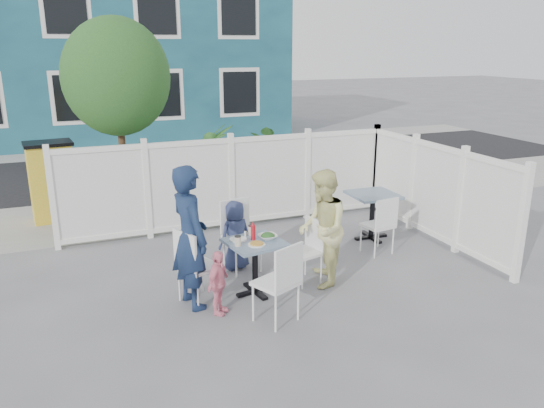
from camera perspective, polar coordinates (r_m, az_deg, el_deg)
name	(u,v)px	position (r m, az deg, el deg)	size (l,w,h in m)	color
ground	(278,282)	(7.34, 0.68, -8.34)	(80.00, 80.00, 0.00)	slate
near_sidewalk	(207,206)	(10.73, -7.02, -0.24)	(24.00, 2.60, 0.01)	gray
street	(171,168)	(14.23, -10.84, 3.80)	(24.00, 5.00, 0.01)	black
far_sidewalk	(151,148)	(17.23, -12.85, 5.90)	(24.00, 1.60, 0.01)	gray
building	(116,48)	(20.25, -16.47, 15.75)	(11.00, 6.00, 6.00)	navy
fence_back	(232,185)	(9.24, -4.36, 2.09)	(5.86, 0.08, 1.60)	white
fence_right	(435,194)	(9.03, 17.11, 1.04)	(0.08, 3.66, 1.60)	white
tree	(117,77)	(9.51, -16.38, 12.94)	(1.80, 1.62, 3.59)	#382316
utility_cabinet	(52,183)	(10.44, -22.55, 2.08)	(0.76, 0.54, 1.40)	gold
potted_shrub_a	(214,172)	(9.85, -6.21, 3.47)	(0.98, 0.98, 1.74)	#1E471D
potted_shrub_b	(289,171)	(10.25, 1.84, 3.58)	(1.41, 1.22, 1.57)	#1E471D
main_table	(255,253)	(6.82, -1.85, -5.30)	(0.78, 0.78, 0.72)	#435871
spare_table	(373,204)	(8.89, 10.78, 0.03)	(0.76, 0.76, 0.78)	#435871
chair_left	(193,261)	(6.61, -8.45, -6.10)	(0.57, 0.57, 0.97)	white
chair_right	(309,246)	(7.20, 3.97, -4.50)	(0.47, 0.48, 0.88)	white
chair_back	(239,230)	(7.57, -3.57, -2.78)	(0.53, 0.51, 1.01)	white
chair_near	(281,278)	(6.08, 1.00, -7.94)	(0.59, 0.58, 0.99)	white
chair_spare	(381,221)	(8.24, 11.69, -1.85)	(0.47, 0.46, 0.92)	white
man	(190,237)	(6.47, -8.81, -3.55)	(0.65, 0.43, 1.78)	#162545
woman	(322,229)	(7.03, 5.42, -2.66)	(0.77, 0.60, 1.57)	#D4CF3F
boy	(235,235)	(7.59, -3.97, -3.37)	(0.50, 0.32, 1.01)	navy
toddler	(218,283)	(6.39, -5.81, -8.45)	(0.47, 0.20, 0.80)	pink
plate_main	(257,245)	(6.63, -1.65, -4.38)	(0.22, 0.22, 0.01)	white
plate_side	(238,239)	(6.81, -3.66, -3.81)	(0.23, 0.23, 0.02)	white
salad_bowl	(268,237)	(6.82, -0.45, -3.55)	(0.23, 0.23, 0.06)	white
coffee_cup_a	(238,241)	(6.60, -3.69, -4.01)	(0.08, 0.08, 0.12)	beige
coffee_cup_b	(252,231)	(6.96, -2.22, -2.87)	(0.08, 0.08, 0.12)	beige
ketchup_bottle	(253,233)	(6.78, -2.05, -3.08)	(0.06, 0.06, 0.19)	#AA111C
salt_shaker	(245,234)	(6.92, -2.88, -3.24)	(0.03, 0.03, 0.07)	white
pepper_shaker	(246,233)	(6.94, -2.82, -3.17)	(0.03, 0.03, 0.07)	black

